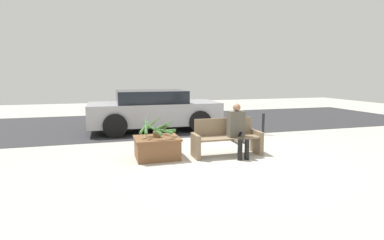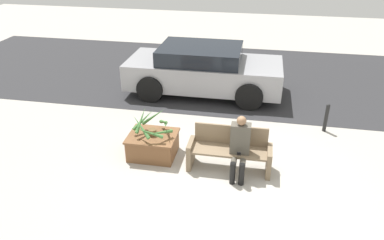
{
  "view_description": "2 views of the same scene",
  "coord_description": "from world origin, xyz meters",
  "px_view_note": "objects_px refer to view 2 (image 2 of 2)",
  "views": [
    {
      "loc": [
        -2.54,
        -5.86,
        1.82
      ],
      "look_at": [
        -0.7,
        0.47,
        0.84
      ],
      "focal_mm": 28.0,
      "sensor_mm": 36.0,
      "label": 1
    },
    {
      "loc": [
        0.53,
        -5.74,
        4.24
      ],
      "look_at": [
        -0.71,
        0.79,
        0.77
      ],
      "focal_mm": 35.0,
      "sensor_mm": 36.0,
      "label": 2
    }
  ],
  "objects_px": {
    "planter_box": "(153,144)",
    "potted_plant": "(152,125)",
    "parked_car": "(203,69)",
    "bollard_post": "(326,117)",
    "person_seated": "(240,145)",
    "bench": "(230,150)"
  },
  "relations": [
    {
      "from": "bench",
      "to": "potted_plant",
      "type": "relative_size",
      "value": 1.91
    },
    {
      "from": "bench",
      "to": "potted_plant",
      "type": "distance_m",
      "value": 1.61
    },
    {
      "from": "potted_plant",
      "to": "parked_car",
      "type": "distance_m",
      "value": 3.47
    },
    {
      "from": "bench",
      "to": "planter_box",
      "type": "bearing_deg",
      "value": 174.4
    },
    {
      "from": "person_seated",
      "to": "planter_box",
      "type": "height_order",
      "value": "person_seated"
    },
    {
      "from": "planter_box",
      "to": "potted_plant",
      "type": "xyz_separation_m",
      "value": [
        0.01,
        -0.01,
        0.45
      ]
    },
    {
      "from": "potted_plant",
      "to": "bollard_post",
      "type": "xyz_separation_m",
      "value": [
        3.59,
        1.73,
        -0.34
      ]
    },
    {
      "from": "bench",
      "to": "parked_car",
      "type": "distance_m",
      "value": 3.76
    },
    {
      "from": "bollard_post",
      "to": "person_seated",
      "type": "bearing_deg",
      "value": -131.59
    },
    {
      "from": "planter_box",
      "to": "parked_car",
      "type": "relative_size",
      "value": 0.23
    },
    {
      "from": "potted_plant",
      "to": "bollard_post",
      "type": "relative_size",
      "value": 1.23
    },
    {
      "from": "person_seated",
      "to": "bollard_post",
      "type": "xyz_separation_m",
      "value": [
        1.83,
        2.06,
        -0.28
      ]
    },
    {
      "from": "parked_car",
      "to": "bollard_post",
      "type": "xyz_separation_m",
      "value": [
        3.12,
        -1.71,
        -0.33
      ]
    },
    {
      "from": "planter_box",
      "to": "potted_plant",
      "type": "bearing_deg",
      "value": -38.03
    },
    {
      "from": "planter_box",
      "to": "potted_plant",
      "type": "height_order",
      "value": "potted_plant"
    },
    {
      "from": "person_seated",
      "to": "parked_car",
      "type": "xyz_separation_m",
      "value": [
        -1.29,
        3.77,
        0.04
      ]
    },
    {
      "from": "person_seated",
      "to": "planter_box",
      "type": "bearing_deg",
      "value": 169.36
    },
    {
      "from": "bench",
      "to": "person_seated",
      "type": "height_order",
      "value": "person_seated"
    },
    {
      "from": "planter_box",
      "to": "bollard_post",
      "type": "height_order",
      "value": "bollard_post"
    },
    {
      "from": "person_seated",
      "to": "bollard_post",
      "type": "bearing_deg",
      "value": 48.41
    },
    {
      "from": "planter_box",
      "to": "bench",
      "type": "bearing_deg",
      "value": -5.6
    },
    {
      "from": "planter_box",
      "to": "potted_plant",
      "type": "relative_size",
      "value": 1.16
    }
  ]
}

